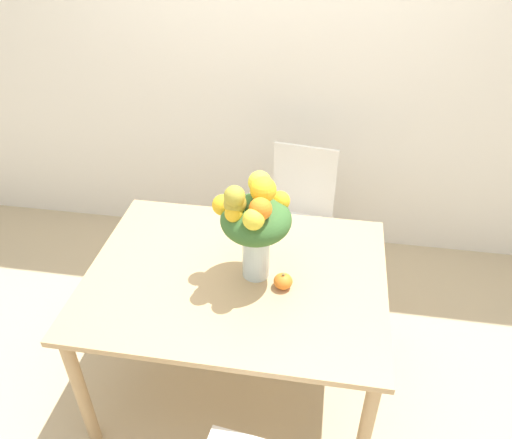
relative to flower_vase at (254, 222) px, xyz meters
name	(u,v)px	position (x,y,z in m)	size (l,w,h in m)	color
ground_plane	(239,377)	(-0.09, -0.01, -1.08)	(12.00, 12.00, 0.00)	tan
wall_back	(277,58)	(-0.09, 1.40, 0.27)	(8.00, 0.06, 2.70)	white
dining_table	(236,288)	(-0.09, -0.01, -0.40)	(1.40, 1.06, 0.78)	tan
flower_vase	(254,222)	(0.00, 0.00, 0.00)	(0.35, 0.33, 0.53)	silver
pumpkin	(283,281)	(0.14, -0.06, -0.27)	(0.09, 0.09, 0.08)	orange
dining_chair_near_window	(298,220)	(0.14, 0.85, -0.58)	(0.47, 0.47, 0.96)	white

